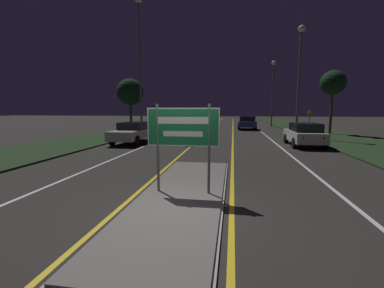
{
  "coord_description": "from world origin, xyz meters",
  "views": [
    {
      "loc": [
        1.28,
        -5.5,
        2.31
      ],
      "look_at": [
        0.0,
        2.56,
        1.2
      ],
      "focal_mm": 24.0,
      "sensor_mm": 36.0,
      "label": 1
    }
  ],
  "objects_px": {
    "car_approaching_1": "(163,125)",
    "car_approaching_2": "(181,120)",
    "car_receding_0": "(304,134)",
    "car_approaching_0": "(133,132)",
    "streetlight_right_near": "(300,65)",
    "car_receding_1": "(247,122)",
    "warning_sign": "(309,118)",
    "streetlight_left_near": "(139,41)",
    "highway_sign": "(183,131)",
    "streetlight_right_far": "(273,81)"
  },
  "relations": [
    {
      "from": "streetlight_right_far",
      "to": "car_approaching_0",
      "type": "height_order",
      "value": "streetlight_right_far"
    },
    {
      "from": "streetlight_left_near",
      "to": "car_receding_0",
      "type": "xyz_separation_m",
      "value": [
        12.05,
        -3.71,
        -7.0
      ]
    },
    {
      "from": "car_approaching_2",
      "to": "warning_sign",
      "type": "bearing_deg",
      "value": -25.45
    },
    {
      "from": "car_receding_0",
      "to": "car_approaching_0",
      "type": "height_order",
      "value": "car_receding_0"
    },
    {
      "from": "car_receding_0",
      "to": "car_approaching_2",
      "type": "bearing_deg",
      "value": 123.34
    },
    {
      "from": "streetlight_left_near",
      "to": "car_receding_0",
      "type": "distance_m",
      "value": 14.42
    },
    {
      "from": "car_receding_0",
      "to": "car_approaching_0",
      "type": "distance_m",
      "value": 11.28
    },
    {
      "from": "car_approaching_0",
      "to": "warning_sign",
      "type": "relative_size",
      "value": 2.18
    },
    {
      "from": "streetlight_right_near",
      "to": "car_approaching_0",
      "type": "xyz_separation_m",
      "value": [
        -11.85,
        -4.72,
        -4.94
      ]
    },
    {
      "from": "streetlight_right_near",
      "to": "streetlight_right_far",
      "type": "relative_size",
      "value": 1.01
    },
    {
      "from": "car_approaching_0",
      "to": "car_approaching_1",
      "type": "distance_m",
      "value": 8.03
    },
    {
      "from": "highway_sign",
      "to": "warning_sign",
      "type": "bearing_deg",
      "value": 66.93
    },
    {
      "from": "car_approaching_0",
      "to": "car_approaching_2",
      "type": "relative_size",
      "value": 1.02
    },
    {
      "from": "streetlight_left_near",
      "to": "car_approaching_2",
      "type": "relative_size",
      "value": 2.44
    },
    {
      "from": "streetlight_left_near",
      "to": "car_approaching_0",
      "type": "relative_size",
      "value": 2.39
    },
    {
      "from": "car_receding_1",
      "to": "streetlight_right_near",
      "type": "bearing_deg",
      "value": -68.16
    },
    {
      "from": "streetlight_left_near",
      "to": "streetlight_right_far",
      "type": "height_order",
      "value": "streetlight_left_near"
    },
    {
      "from": "streetlight_right_near",
      "to": "car_receding_0",
      "type": "xyz_separation_m",
      "value": [
        -0.57,
        -4.61,
        -4.94
      ]
    },
    {
      "from": "streetlight_left_near",
      "to": "streetlight_right_near",
      "type": "height_order",
      "value": "streetlight_left_near"
    },
    {
      "from": "car_receding_1",
      "to": "streetlight_right_far",
      "type": "bearing_deg",
      "value": 57.86
    },
    {
      "from": "highway_sign",
      "to": "car_approaching_0",
      "type": "xyz_separation_m",
      "value": [
        -5.54,
        10.31,
        -0.99
      ]
    },
    {
      "from": "highway_sign",
      "to": "streetlight_left_near",
      "type": "bearing_deg",
      "value": 114.08
    },
    {
      "from": "car_approaching_2",
      "to": "car_receding_1",
      "type": "bearing_deg",
      "value": -25.7
    },
    {
      "from": "streetlight_left_near",
      "to": "warning_sign",
      "type": "relative_size",
      "value": 5.2
    },
    {
      "from": "streetlight_right_near",
      "to": "car_approaching_1",
      "type": "relative_size",
      "value": 2.05
    },
    {
      "from": "streetlight_right_far",
      "to": "car_receding_0",
      "type": "xyz_separation_m",
      "value": [
        -0.65,
        -18.8,
        -5.17
      ]
    },
    {
      "from": "streetlight_right_near",
      "to": "streetlight_right_far",
      "type": "bearing_deg",
      "value": 89.69
    },
    {
      "from": "streetlight_right_far",
      "to": "car_approaching_1",
      "type": "height_order",
      "value": "streetlight_right_far"
    },
    {
      "from": "highway_sign",
      "to": "streetlight_right_far",
      "type": "bearing_deg",
      "value": 77.66
    },
    {
      "from": "car_receding_1",
      "to": "car_approaching_0",
      "type": "bearing_deg",
      "value": -122.29
    },
    {
      "from": "streetlight_left_near",
      "to": "car_approaching_2",
      "type": "xyz_separation_m",
      "value": [
        0.68,
        13.58,
        -6.95
      ]
    },
    {
      "from": "streetlight_right_near",
      "to": "car_receding_1",
      "type": "height_order",
      "value": "streetlight_right_near"
    },
    {
      "from": "streetlight_right_far",
      "to": "car_receding_1",
      "type": "height_order",
      "value": "streetlight_right_far"
    },
    {
      "from": "warning_sign",
      "to": "streetlight_right_near",
      "type": "bearing_deg",
      "value": -113.79
    },
    {
      "from": "car_receding_1",
      "to": "car_approaching_2",
      "type": "bearing_deg",
      "value": 154.3
    },
    {
      "from": "car_receding_0",
      "to": "car_approaching_2",
      "type": "distance_m",
      "value": 20.7
    },
    {
      "from": "highway_sign",
      "to": "car_approaching_2",
      "type": "xyz_separation_m",
      "value": [
        -5.64,
        27.71,
        -0.93
      ]
    },
    {
      "from": "highway_sign",
      "to": "car_receding_0",
      "type": "bearing_deg",
      "value": 61.16
    },
    {
      "from": "streetlight_left_near",
      "to": "car_approaching_2",
      "type": "bearing_deg",
      "value": 87.14
    },
    {
      "from": "highway_sign",
      "to": "car_receding_1",
      "type": "bearing_deg",
      "value": 83.07
    },
    {
      "from": "highway_sign",
      "to": "streetlight_right_near",
      "type": "bearing_deg",
      "value": 67.21
    },
    {
      "from": "car_receding_1",
      "to": "car_approaching_1",
      "type": "xyz_separation_m",
      "value": [
        -8.53,
        -5.29,
        -0.05
      ]
    },
    {
      "from": "streetlight_right_far",
      "to": "car_approaching_2",
      "type": "bearing_deg",
      "value": -172.85
    },
    {
      "from": "streetlight_right_near",
      "to": "car_approaching_2",
      "type": "height_order",
      "value": "streetlight_right_near"
    },
    {
      "from": "car_receding_0",
      "to": "warning_sign",
      "type": "height_order",
      "value": "warning_sign"
    },
    {
      "from": "streetlight_left_near",
      "to": "car_approaching_2",
      "type": "height_order",
      "value": "streetlight_left_near"
    },
    {
      "from": "streetlight_left_near",
      "to": "highway_sign",
      "type": "bearing_deg",
      "value": -65.92
    },
    {
      "from": "streetlight_right_far",
      "to": "car_receding_0",
      "type": "distance_m",
      "value": 19.51
    },
    {
      "from": "car_approaching_1",
      "to": "car_approaching_2",
      "type": "xyz_separation_m",
      "value": [
        0.03,
        9.38,
        0.07
      ]
    },
    {
      "from": "streetlight_right_far",
      "to": "warning_sign",
      "type": "distance_m",
      "value": 9.87
    }
  ]
}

